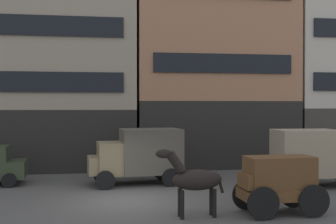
{
  "coord_description": "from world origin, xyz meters",
  "views": [
    {
      "loc": [
        -0.8,
        -16.36,
        3.73
      ],
      "look_at": [
        1.95,
        2.03,
        3.44
      ],
      "focal_mm": 44.75,
      "sensor_mm": 36.0,
      "label": 1
    }
  ],
  "objects_px": {
    "delivery_truck_far": "(318,156)",
    "delivery_truck_near": "(139,154)",
    "draft_horse": "(194,179)",
    "cargo_wagon": "(278,181)"
  },
  "relations": [
    {
      "from": "draft_horse",
      "to": "delivery_truck_near",
      "type": "bearing_deg",
      "value": 102.5
    },
    {
      "from": "delivery_truck_near",
      "to": "delivery_truck_far",
      "type": "distance_m",
      "value": 8.34
    },
    {
      "from": "cargo_wagon",
      "to": "draft_horse",
      "type": "distance_m",
      "value": 2.95
    },
    {
      "from": "cargo_wagon",
      "to": "delivery_truck_far",
      "type": "xyz_separation_m",
      "value": [
        3.83,
        4.39,
        0.28
      ]
    },
    {
      "from": "delivery_truck_near",
      "to": "delivery_truck_far",
      "type": "xyz_separation_m",
      "value": [
        8.15,
        -1.78,
        0.0
      ]
    },
    {
      "from": "delivery_truck_far",
      "to": "cargo_wagon",
      "type": "bearing_deg",
      "value": -131.14
    },
    {
      "from": "draft_horse",
      "to": "delivery_truck_far",
      "type": "height_order",
      "value": "delivery_truck_far"
    },
    {
      "from": "delivery_truck_near",
      "to": "delivery_truck_far",
      "type": "height_order",
      "value": "same"
    },
    {
      "from": "delivery_truck_far",
      "to": "delivery_truck_near",
      "type": "bearing_deg",
      "value": 167.7
    },
    {
      "from": "draft_horse",
      "to": "delivery_truck_far",
      "type": "relative_size",
      "value": 0.53
    }
  ]
}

